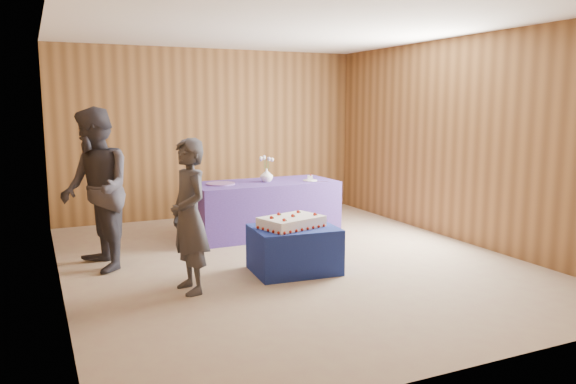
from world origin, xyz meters
TOP-DOWN VIEW (x-y plane):
  - ground at (0.00, 0.00)m, footprint 6.00×6.00m
  - room_shell at (0.00, 0.00)m, footprint 5.04×6.04m
  - cake_table at (-0.14, -0.42)m, footprint 0.95×0.77m
  - serving_table at (0.24, 1.36)m, footprint 2.02×0.93m
  - sheet_cake at (-0.17, -0.42)m, footprint 0.78×0.63m
  - vase at (0.28, 1.35)m, footprint 0.20×0.20m
  - flower_spray at (0.28, 1.35)m, footprint 0.22×0.22m
  - platter at (-0.39, 1.37)m, footprint 0.49×0.49m
  - plate at (0.88, 1.20)m, footprint 0.20×0.20m
  - cake_slice at (0.88, 1.20)m, footprint 0.09×0.08m
  - knife at (0.95, 1.06)m, footprint 0.25×0.11m
  - guest_left at (-1.34, -0.59)m, footprint 0.43×0.59m
  - guest_right at (-2.07, 0.55)m, footprint 0.83×0.98m

SIDE VIEW (x-z plane):
  - ground at x=0.00m, z-range 0.00..0.00m
  - cake_table at x=-0.14m, z-range 0.00..0.50m
  - serving_table at x=0.24m, z-range 0.00..0.75m
  - sheet_cake at x=-0.17m, z-range 0.48..0.64m
  - knife at x=0.95m, z-range 0.75..0.75m
  - guest_left at x=-1.34m, z-range 0.00..1.51m
  - plate at x=0.88m, z-range 0.75..0.76m
  - platter at x=-0.39m, z-range 0.75..0.77m
  - cake_slice at x=0.88m, z-range 0.75..0.84m
  - vase at x=0.28m, z-range 0.75..0.94m
  - guest_right at x=-2.07m, z-range 0.00..1.80m
  - flower_spray at x=0.28m, z-range 0.99..1.16m
  - room_shell at x=0.00m, z-range 0.44..3.16m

